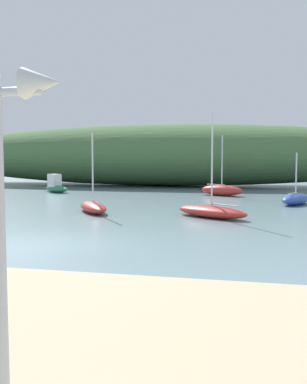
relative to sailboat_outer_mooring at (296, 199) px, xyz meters
The scene contains 7 objects.
ground_plane 16.32m from the sailboat_outer_mooring, 123.61° to the right, with size 120.00×120.00×0.00m, color gray.
distant_hill 19.78m from the sailboat_outer_mooring, 125.47° to the left, with size 51.99×10.96×6.07m, color #476B3D.
sailboat_outer_mooring is the anchor object (origin of this frame).
motorboat_near_shore 18.49m from the sailboat_outer_mooring, 162.49° to the left, with size 2.99×2.43×1.45m.
sailboat_far_right 7.79m from the sailboat_outer_mooring, 124.24° to the right, with size 3.81×3.09×4.75m.
sailboat_mid_channel 11.84m from the sailboat_outer_mooring, 150.31° to the right, with size 2.73×3.37×3.98m.
sailboat_west_reach 6.83m from the sailboat_outer_mooring, 131.37° to the left, with size 3.44×2.39×4.35m.
Camera 1 is at (6.05, -12.04, 2.67)m, focal length 39.49 mm.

